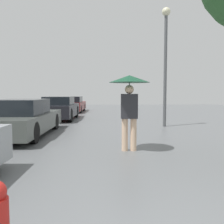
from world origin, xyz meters
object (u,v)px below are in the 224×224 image
at_px(pedestrian, 129,92).
at_px(parked_car_second, 22,119).
at_px(street_lamp, 166,51).
at_px(parked_car_farthest, 72,105).
at_px(parked_car_third, 60,109).

xyz_separation_m(pedestrian, parked_car_second, (-3.40, 2.27, -0.87)).
height_order(pedestrian, street_lamp, street_lamp).
height_order(pedestrian, parked_car_farthest, pedestrian).
bearing_deg(parked_car_second, street_lamp, 22.63).
relative_size(parked_car_third, street_lamp, 0.79).
height_order(parked_car_second, street_lamp, street_lamp).
bearing_deg(pedestrian, parked_car_third, 112.97).
bearing_deg(street_lamp, parked_car_farthest, 121.06).
xyz_separation_m(pedestrian, parked_car_farthest, (-3.29, 13.08, -0.89)).
distance_m(pedestrian, parked_car_third, 8.09).
distance_m(parked_car_second, street_lamp, 6.30).
distance_m(parked_car_third, parked_car_farthest, 5.68).
height_order(parked_car_third, street_lamp, street_lamp).
xyz_separation_m(parked_car_second, street_lamp, (5.29, 2.20, 2.63)).
bearing_deg(parked_car_third, parked_car_second, -92.87).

